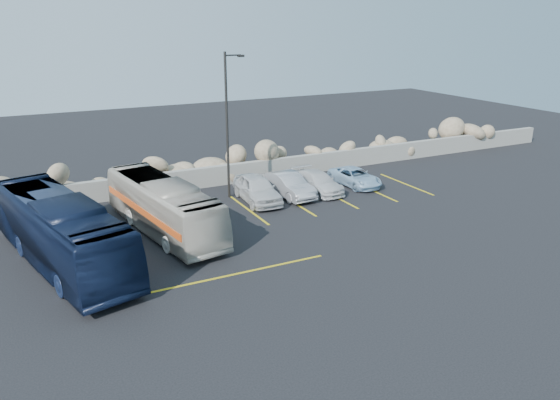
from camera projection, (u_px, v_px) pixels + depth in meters
name	position (u px, v px, depth m)	size (l,w,h in m)	color
ground	(259.00, 272.00, 21.85)	(90.00, 90.00, 0.00)	black
seawall	(173.00, 181.00, 31.83)	(60.00, 0.40, 1.20)	gray
riprap_pile	(167.00, 165.00, 32.62)	(54.00, 2.80, 2.60)	#8F795D
parking_lines	(295.00, 212.00, 28.55)	(18.16, 9.36, 0.01)	gold
lamppost	(228.00, 122.00, 29.63)	(1.14, 0.18, 8.00)	#292725
vintage_bus	(163.00, 206.00, 25.58)	(2.14, 9.13, 2.54)	beige
tour_coach	(61.00, 232.00, 22.06)	(2.43, 10.37, 2.89)	black
car_a	(257.00, 189.00, 30.03)	(1.73, 4.30, 1.46)	silver
car_b	(288.00, 185.00, 30.92)	(1.41, 4.05, 1.34)	#A3A3A7
car_c	(318.00, 182.00, 31.77)	(1.63, 4.01, 1.17)	silver
car_d	(355.00, 177.00, 32.99)	(1.74, 3.78, 1.05)	#9ABFDB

